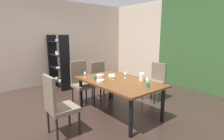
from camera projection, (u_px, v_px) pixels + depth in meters
ground_plane at (92, 106)px, 4.08m from camera, size 5.22×6.27×0.02m
back_panel_interior at (137, 41)px, 6.86m from camera, size 2.23×0.10×2.78m
garden_window_panel at (206, 44)px, 4.88m from camera, size 2.99×0.10×2.78m
left_interior_panel at (49, 43)px, 5.76m from camera, size 0.10×6.27×2.78m
dining_table at (118, 84)px, 3.58m from camera, size 1.80×1.05×0.71m
chair_left_near at (81, 81)px, 4.21m from camera, size 0.45×0.44×1.02m
chair_head_far at (155, 79)px, 4.44m from camera, size 0.44×0.45×0.94m
chair_head_near at (57, 104)px, 2.77m from camera, size 0.44×0.44×1.02m
chair_left_far at (100, 78)px, 4.56m from camera, size 0.45×0.44×0.94m
display_shelf at (59, 62)px, 5.44m from camera, size 1.00×0.30×1.64m
wine_glass_rear at (147, 79)px, 3.25m from camera, size 0.07×0.07×0.16m
wine_glass_near_shelf at (114, 75)px, 3.64m from camera, size 0.08×0.08×0.14m
wine_glass_corner at (85, 73)px, 3.80m from camera, size 0.06×0.06×0.15m
wine_glass_near_window at (125, 73)px, 3.76m from camera, size 0.07×0.07×0.17m
serving_bowl_east at (112, 76)px, 3.91m from camera, size 0.16×0.16×0.05m
serving_bowl_west at (100, 81)px, 3.46m from camera, size 0.15×0.15×0.05m
serving_bowl_center at (100, 76)px, 3.89m from camera, size 0.17×0.17×0.05m
cup_north at (95, 78)px, 3.62m from camera, size 0.07×0.07×0.09m
cup_south at (147, 85)px, 3.11m from camera, size 0.07×0.07×0.09m
pitcher_front at (142, 77)px, 3.54m from camera, size 0.11×0.10×0.16m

